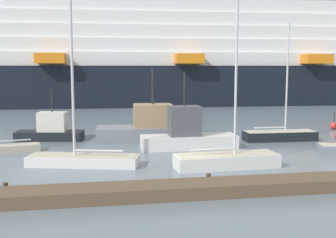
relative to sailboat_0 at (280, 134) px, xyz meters
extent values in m
plane|color=slate|center=(-9.82, -8.97, -0.52)|extent=(600.00, 600.00, 0.00)
cube|color=brown|center=(-9.82, -13.85, -0.20)|extent=(25.26, 1.90, 0.64)
cylinder|color=#423323|center=(-19.93, -12.80, -0.14)|extent=(0.24, 0.24, 0.77)
cylinder|color=#423323|center=(-9.82, -12.80, -0.14)|extent=(0.24, 0.24, 0.77)
cube|color=black|center=(-0.01, 0.00, -0.13)|extent=(6.24, 1.95, 0.79)
cube|color=beige|center=(-0.01, 0.00, 0.29)|extent=(5.99, 1.80, 0.04)
cylinder|color=silver|center=(0.49, -0.01, 4.88)|extent=(0.15, 0.15, 9.22)
cylinder|color=silver|center=(-0.91, 0.02, 0.62)|extent=(2.79, 0.18, 0.12)
cube|color=white|center=(-7.51, -8.60, -0.10)|extent=(6.66, 2.31, 0.84)
cube|color=beige|center=(-7.51, -8.60, 0.34)|extent=(6.39, 2.14, 0.04)
cylinder|color=silver|center=(-6.98, -8.57, 5.31)|extent=(0.16, 0.16, 9.98)
cylinder|color=silver|center=(-8.46, -8.65, 0.67)|extent=(2.96, 0.28, 0.13)
cube|color=#BCB29E|center=(-22.23, -1.42, -0.26)|extent=(5.02, 2.02, 0.53)
cube|color=beige|center=(-22.23, -1.42, 0.03)|extent=(4.81, 1.89, 0.04)
cylinder|color=silver|center=(-21.53, -1.29, 0.36)|extent=(2.18, 0.50, 0.09)
cube|color=white|center=(-16.43, -6.54, -0.20)|extent=(7.33, 3.62, 0.64)
cube|color=beige|center=(-16.43, -6.54, 0.14)|extent=(7.02, 3.40, 0.04)
cylinder|color=silver|center=(-16.98, -6.39, 6.13)|extent=(0.17, 0.17, 12.03)
cylinder|color=silver|center=(-15.44, -6.79, 0.47)|extent=(3.12, 0.93, 0.14)
cube|color=gray|center=(-11.17, 2.33, 0.05)|extent=(8.95, 3.53, 1.14)
cube|color=#A3845B|center=(-10.73, 2.31, 1.60)|extent=(3.38, 2.53, 1.95)
cylinder|color=#262626|center=(-10.73, 2.31, 4.12)|extent=(0.18, 0.18, 3.09)
cube|color=black|center=(-19.58, 3.54, -0.13)|extent=(5.92, 2.88, 0.78)
cube|color=silver|center=(-19.31, 3.49, 1.09)|extent=(2.57, 1.85, 1.67)
cylinder|color=#262626|center=(-19.31, 3.49, 2.92)|extent=(0.11, 0.11, 1.99)
cube|color=white|center=(-8.49, -2.12, -0.01)|extent=(7.41, 2.29, 1.02)
cube|color=#4C5156|center=(-8.86, -2.12, 1.65)|extent=(2.41, 1.73, 2.29)
cylinder|color=#262626|center=(-8.86, -2.12, 4.09)|extent=(0.15, 0.15, 2.59)
sphere|color=red|center=(8.20, 5.17, -0.16)|extent=(0.73, 0.73, 0.73)
cylinder|color=black|center=(8.20, 5.17, 0.74)|extent=(0.06, 0.06, 1.07)
cube|color=black|center=(-11.41, 38.66, 2.72)|extent=(118.33, 21.00, 6.48)
cube|color=white|center=(-11.41, 38.66, 7.02)|extent=(108.83, 18.66, 2.12)
cube|color=white|center=(-11.41, 38.66, 9.14)|extent=(102.30, 17.54, 2.12)
cube|color=white|center=(-11.41, 38.66, 11.26)|extent=(95.77, 16.42, 2.12)
cube|color=white|center=(-11.41, 38.66, 13.38)|extent=(89.24, 15.30, 2.12)
cube|color=white|center=(-11.41, 38.66, 15.50)|extent=(82.71, 14.18, 2.12)
cube|color=orange|center=(-22.03, 30.49, 7.02)|extent=(4.36, 3.46, 1.48)
cube|color=orange|center=(-1.44, 29.70, 7.02)|extent=(4.36, 3.46, 1.48)
cube|color=orange|center=(19.16, 28.91, 7.02)|extent=(4.36, 3.46, 1.48)
camera|label=1|loc=(-15.51, -33.44, 5.81)|focal=44.76mm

